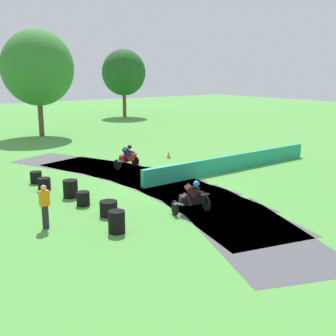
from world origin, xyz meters
name	(u,v)px	position (x,y,z in m)	size (l,w,h in m)	color
ground_plane	(163,184)	(0.00, 0.00, 0.00)	(120.00, 120.00, 0.00)	#4C933D
track_asphalt	(153,186)	(-0.65, -0.01, 0.00)	(6.90, 22.87, 0.01)	#47474C
safety_barrier	(233,162)	(5.00, 0.09, 0.45)	(0.30, 12.56, 0.90)	#239375
motorcycle_lead_black	(193,198)	(-1.70, -4.40, 0.65)	(1.70, 1.06, 1.43)	black
motorcycle_chase_red	(128,157)	(0.50, 4.24, 0.66)	(1.69, 0.95, 1.42)	black
tire_stack_near	(117,222)	(-5.23, -4.39, 0.40)	(0.60, 0.60, 0.80)	black
tire_stack_mid_a	(109,208)	(-4.59, -2.64, 0.30)	(0.70, 0.70, 0.60)	black
tire_stack_mid_b	(83,199)	(-4.81, -0.83, 0.30)	(0.56, 0.56, 0.60)	black
tire_stack_far	(70,189)	(-4.74, 0.61, 0.40)	(0.66, 0.66, 0.80)	black
tire_stack_extra_a	(44,184)	(-5.26, 2.47, 0.30)	(0.59, 0.59, 0.60)	black
tire_stack_extra_b	(36,177)	(-5.12, 3.99, 0.30)	(0.59, 0.59, 0.60)	black
track_marshal	(45,207)	(-7.09, -2.48, 0.82)	(0.34, 0.24, 1.63)	#232328
traffic_cone	(169,155)	(4.09, 5.03, 0.22)	(0.28, 0.28, 0.44)	orange
tree_far_left	(38,68)	(0.94, 19.42, 5.83)	(6.07, 6.07, 9.03)	brown
tree_far_right	(124,73)	(15.07, 28.94, 5.38)	(5.29, 5.29, 8.17)	brown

